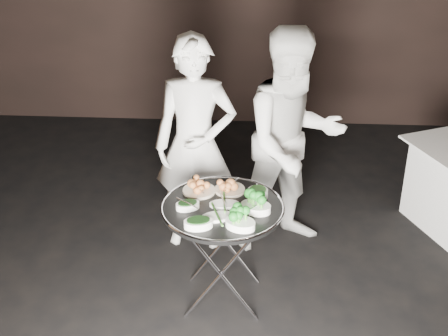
# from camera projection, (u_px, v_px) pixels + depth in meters

# --- Properties ---
(tray_stand) EXTENTS (0.50, 0.42, 0.73)m
(tray_stand) POSITION_uv_depth(u_px,v_px,m) (223.00, 250.00, 4.12)
(tray_stand) COLOR silver
(tray_stand) RESTS_ON floor
(serving_tray) EXTENTS (0.79, 0.79, 0.04)m
(serving_tray) POSITION_uv_depth(u_px,v_px,m) (223.00, 208.00, 3.97)
(serving_tray) COLOR black
(serving_tray) RESTS_ON tray_stand
(potato_plate_a) EXTENTS (0.23, 0.23, 0.08)m
(potato_plate_a) POSITION_uv_depth(u_px,v_px,m) (199.00, 187.00, 4.11)
(potato_plate_a) COLOR beige
(potato_plate_a) RESTS_ON serving_tray
(potato_plate_b) EXTENTS (0.21, 0.21, 0.07)m
(potato_plate_b) POSITION_uv_depth(u_px,v_px,m) (230.00, 187.00, 4.12)
(potato_plate_b) COLOR beige
(potato_plate_b) RESTS_ON serving_tray
(greens_bowl) EXTENTS (0.13, 0.13, 0.08)m
(greens_bowl) POSITION_uv_depth(u_px,v_px,m) (258.00, 192.00, 4.06)
(greens_bowl) COLOR white
(greens_bowl) RESTS_ON serving_tray
(asparagus_plate_a) EXTENTS (0.20, 0.12, 0.04)m
(asparagus_plate_a) POSITION_uv_depth(u_px,v_px,m) (224.00, 203.00, 3.96)
(asparagus_plate_a) COLOR white
(asparagus_plate_a) RESTS_ON serving_tray
(asparagus_plate_b) EXTENTS (0.22, 0.17, 0.04)m
(asparagus_plate_b) POSITION_uv_depth(u_px,v_px,m) (217.00, 216.00, 3.83)
(asparagus_plate_b) COLOR white
(asparagus_plate_b) RESTS_ON serving_tray
(spinach_bowl_a) EXTENTS (0.18, 0.15, 0.06)m
(spinach_bowl_a) POSITION_uv_depth(u_px,v_px,m) (188.00, 205.00, 3.93)
(spinach_bowl_a) COLOR white
(spinach_bowl_a) RESTS_ON serving_tray
(spinach_bowl_b) EXTENTS (0.20, 0.15, 0.07)m
(spinach_bowl_b) POSITION_uv_depth(u_px,v_px,m) (198.00, 222.00, 3.74)
(spinach_bowl_b) COLOR white
(spinach_bowl_b) RESTS_ON serving_tray
(broccoli_bowl_a) EXTENTS (0.22, 0.19, 0.08)m
(broccoli_bowl_a) POSITION_uv_depth(u_px,v_px,m) (256.00, 206.00, 3.90)
(broccoli_bowl_a) COLOR white
(broccoli_bowl_a) RESTS_ON serving_tray
(broccoli_bowl_b) EXTENTS (0.22, 0.19, 0.08)m
(broccoli_bowl_b) POSITION_uv_depth(u_px,v_px,m) (240.00, 222.00, 3.73)
(broccoli_bowl_b) COLOR white
(broccoli_bowl_b) RESTS_ON serving_tray
(serving_utensils) EXTENTS (0.58, 0.42, 0.01)m
(serving_utensils) POSITION_uv_depth(u_px,v_px,m) (226.00, 194.00, 4.00)
(serving_utensils) COLOR silver
(serving_utensils) RESTS_ON serving_tray
(waiter_left) EXTENTS (0.62, 0.42, 1.66)m
(waiter_left) POSITION_uv_depth(u_px,v_px,m) (195.00, 146.00, 4.57)
(waiter_left) COLOR silver
(waiter_left) RESTS_ON floor
(waiter_right) EXTENTS (1.02, 0.93, 1.72)m
(waiter_right) POSITION_uv_depth(u_px,v_px,m) (293.00, 142.00, 4.55)
(waiter_right) COLOR silver
(waiter_right) RESTS_ON floor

